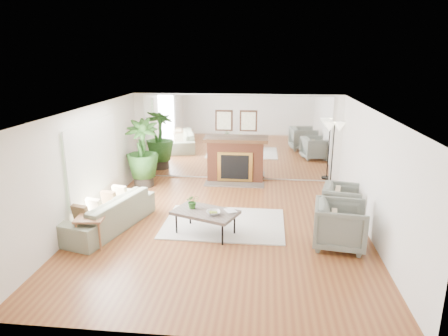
# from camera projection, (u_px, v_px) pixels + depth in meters

# --- Properties ---
(ground) EXTENTS (7.00, 7.00, 0.00)m
(ground) POSITION_uv_depth(u_px,v_px,m) (223.00, 227.00, 8.57)
(ground) COLOR brown
(ground) RESTS_ON ground
(wall_left) EXTENTS (0.02, 7.00, 2.50)m
(wall_left) POSITION_uv_depth(u_px,v_px,m) (85.00, 167.00, 8.53)
(wall_left) COLOR white
(wall_left) RESTS_ON ground
(wall_right) EXTENTS (0.02, 7.00, 2.50)m
(wall_right) POSITION_uv_depth(u_px,v_px,m) (373.00, 176.00, 7.93)
(wall_right) COLOR white
(wall_right) RESTS_ON ground
(wall_back) EXTENTS (6.00, 0.02, 2.50)m
(wall_back) POSITION_uv_depth(u_px,v_px,m) (236.00, 138.00, 11.57)
(wall_back) COLOR white
(wall_back) RESTS_ON ground
(mirror_panel) EXTENTS (5.40, 0.04, 2.40)m
(mirror_panel) POSITION_uv_depth(u_px,v_px,m) (236.00, 138.00, 11.55)
(mirror_panel) COLOR silver
(mirror_panel) RESTS_ON wall_back
(window_panel) EXTENTS (0.04, 2.40, 1.50)m
(window_panel) POSITION_uv_depth(u_px,v_px,m) (93.00, 158.00, 8.88)
(window_panel) COLOR #B2E09E
(window_panel) RESTS_ON wall_left
(fireplace) EXTENTS (1.85, 0.83, 2.05)m
(fireplace) POSITION_uv_depth(u_px,v_px,m) (235.00, 159.00, 11.51)
(fireplace) COLOR brown
(fireplace) RESTS_ON ground
(area_rug) EXTENTS (2.61, 1.87, 0.03)m
(area_rug) POSITION_uv_depth(u_px,v_px,m) (224.00, 223.00, 8.72)
(area_rug) COLOR silver
(area_rug) RESTS_ON ground
(coffee_table) EXTENTS (1.46, 1.16, 0.51)m
(coffee_table) POSITION_uv_depth(u_px,v_px,m) (205.00, 213.00, 8.09)
(coffee_table) COLOR #584D45
(coffee_table) RESTS_ON ground
(sofa) EXTENTS (1.52, 2.53, 0.69)m
(sofa) POSITION_uv_depth(u_px,v_px,m) (107.00, 212.00, 8.45)
(sofa) COLOR gray
(sofa) RESTS_ON ground
(armchair_back) EXTENTS (1.02, 1.01, 0.78)m
(armchair_back) POSITION_uv_depth(u_px,v_px,m) (342.00, 202.00, 8.93)
(armchair_back) COLOR slate
(armchair_back) RESTS_ON ground
(armchair_front) EXTENTS (1.09, 1.07, 0.88)m
(armchair_front) POSITION_uv_depth(u_px,v_px,m) (340.00, 225.00, 7.59)
(armchair_front) COLOR slate
(armchair_front) RESTS_ON ground
(side_table) EXTENTS (0.58, 0.58, 0.60)m
(side_table) POSITION_uv_depth(u_px,v_px,m) (91.00, 221.00, 7.61)
(side_table) COLOR brown
(side_table) RESTS_ON ground
(potted_ficus) EXTENTS (1.04, 1.04, 1.88)m
(potted_ficus) POSITION_uv_depth(u_px,v_px,m) (142.00, 151.00, 10.97)
(potted_ficus) COLOR black
(potted_ficus) RESTS_ON ground
(floor_lamp) EXTENTS (0.59, 0.33, 1.80)m
(floor_lamp) POSITION_uv_depth(u_px,v_px,m) (334.00, 132.00, 10.85)
(floor_lamp) COLOR black
(floor_lamp) RESTS_ON ground
(tabletop_plant) EXTENTS (0.32, 0.29, 0.30)m
(tabletop_plant) POSITION_uv_depth(u_px,v_px,m) (193.00, 201.00, 8.20)
(tabletop_plant) COLOR #326726
(tabletop_plant) RESTS_ON coffee_table
(fruit_bowl) EXTENTS (0.34, 0.34, 0.07)m
(fruit_bowl) POSITION_uv_depth(u_px,v_px,m) (213.00, 213.00, 7.91)
(fruit_bowl) COLOR brown
(fruit_bowl) RESTS_ON coffee_table
(book) EXTENTS (0.30, 0.33, 0.02)m
(book) POSITION_uv_depth(u_px,v_px,m) (226.00, 211.00, 8.04)
(book) COLOR brown
(book) RESTS_ON coffee_table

